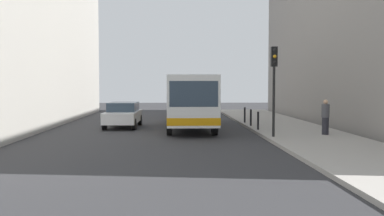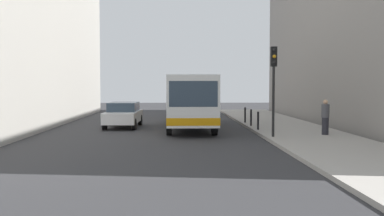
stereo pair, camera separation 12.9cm
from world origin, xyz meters
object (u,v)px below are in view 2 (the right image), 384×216
object	(u,v)px
traffic_light	(274,74)
bollard_mid	(251,118)
bus	(189,98)
car_behind_bus	(192,106)
bollard_near	(258,121)
pedestrian_near_signal	(325,117)
car_beside_bus	(123,114)
bollard_far	(245,115)

from	to	relation	value
traffic_light	bollard_mid	world-z (taller)	traffic_light
bus	traffic_light	xyz separation A→B (m)	(3.68, -6.05, 1.28)
car_behind_bus	bollard_near	bearing A→B (deg)	102.66
traffic_light	car_behind_bus	bearing A→B (deg)	100.63
bollard_mid	pedestrian_near_signal	world-z (taller)	pedestrian_near_signal
traffic_light	bollard_near	size ratio (longest dim) A/B	4.32
car_beside_bus	traffic_light	size ratio (longest dim) A/B	1.09
car_beside_bus	pedestrian_near_signal	size ratio (longest dim) A/B	2.67
car_behind_bus	bollard_mid	size ratio (longest dim) A/B	4.63
bollard_far	car_behind_bus	bearing A→B (deg)	108.87
car_beside_bus	car_behind_bus	xyz separation A→B (m)	(4.43, 10.21, 0.00)
traffic_light	bus	bearing A→B (deg)	121.33
bus	car_behind_bus	world-z (taller)	bus
car_behind_bus	bollard_near	world-z (taller)	car_behind_bus
bollard_near	bollard_mid	world-z (taller)	same
bus	pedestrian_near_signal	distance (m)	8.29
traffic_light	bollard_near	world-z (taller)	traffic_light
bus	bollard_far	size ratio (longest dim) A/B	11.62
bollard_near	bollard_far	bearing A→B (deg)	90.00
bus	traffic_light	distance (m)	7.20
traffic_light	pedestrian_near_signal	world-z (taller)	traffic_light
bus	bollard_near	size ratio (longest dim) A/B	11.62
car_beside_bus	bollard_near	distance (m)	8.07
bollard_mid	bollard_near	bearing A→B (deg)	-90.00
car_beside_bus	bollard_near	world-z (taller)	car_beside_bus
bollard_far	pedestrian_near_signal	distance (m)	7.55
car_beside_bus	traffic_light	distance (m)	10.13
bollard_mid	bollard_far	distance (m)	2.25
traffic_light	bollard_mid	bearing A→B (deg)	91.04
traffic_light	bollard_far	bearing A→B (deg)	90.74
bus	car_beside_bus	world-z (taller)	bus
car_beside_bus	bollard_far	world-z (taller)	car_beside_bus
car_beside_bus	car_behind_bus	size ratio (longest dim) A/B	1.01
car_beside_bus	bollard_mid	bearing A→B (deg)	175.39
car_behind_bus	bollard_near	size ratio (longest dim) A/B	4.63
car_beside_bus	traffic_light	xyz separation A→B (m)	(7.54, -6.39, 2.22)
bollard_mid	car_beside_bus	bearing A→B (deg)	173.37
car_behind_bus	bus	bearing A→B (deg)	86.85
bollard_near	pedestrian_near_signal	size ratio (longest dim) A/B	0.57
bollard_far	car_beside_bus	bearing A→B (deg)	-169.43
bus	bollard_far	bearing A→B (deg)	-154.74
bollard_mid	pedestrian_near_signal	bearing A→B (deg)	-59.98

